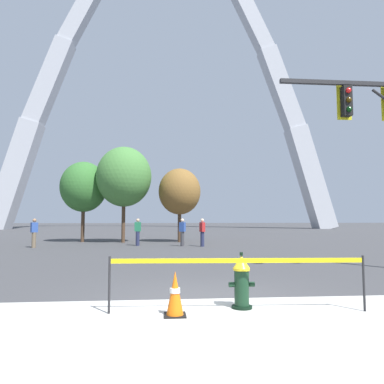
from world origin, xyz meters
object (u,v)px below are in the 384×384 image
traffic_cone_by_hydrant (175,294)px  pedestrian_near_trees (202,232)px  monument_arch (168,91)px  pedestrian_walking_right (34,233)px  pedestrian_walking_left (138,232)px  pedestrian_standing_center (182,232)px  fire_hydrant (241,282)px

traffic_cone_by_hydrant → pedestrian_near_trees: 14.25m
monument_arch → pedestrian_walking_right: (-7.83, -34.03, -20.85)m
pedestrian_walking_left → pedestrian_standing_center: 2.66m
pedestrian_walking_left → pedestrian_walking_right: same height
fire_hydrant → pedestrian_near_trees: size_ratio=0.62×
monument_arch → pedestrian_standing_center: monument_arch is taller
pedestrian_walking_right → traffic_cone_by_hydrant: bearing=-62.8°
pedestrian_standing_center → pedestrian_near_trees: bearing=-19.3°
pedestrian_walking_right → pedestrian_near_trees: size_ratio=1.00×
fire_hydrant → pedestrian_near_trees: bearing=86.4°
pedestrian_walking_left → pedestrian_standing_center: (2.60, -0.53, 0.00)m
pedestrian_walking_left → pedestrian_near_trees: same height
fire_hydrant → pedestrian_walking_left: bearing=101.0°
pedestrian_walking_right → pedestrian_near_trees: 9.28m
fire_hydrant → pedestrian_walking_left: size_ratio=0.62×
traffic_cone_by_hydrant → pedestrian_standing_center: 14.52m
pedestrian_standing_center → pedestrian_walking_right: bearing=-176.9°
traffic_cone_by_hydrant → monument_arch: monument_arch is taller
pedestrian_walking_right → pedestrian_near_trees: same height
monument_arch → pedestrian_walking_right: bearing=-103.0°
pedestrian_walking_right → pedestrian_standing_center: bearing=3.1°
pedestrian_walking_left → pedestrian_walking_right: bearing=-170.0°
traffic_cone_by_hydrant → pedestrian_standing_center: bearing=86.2°
pedestrian_walking_left → pedestrian_standing_center: size_ratio=1.00×
fire_hydrant → monument_arch: (-0.58, 47.67, 21.20)m
pedestrian_walking_left → pedestrian_standing_center: bearing=-11.6°
monument_arch → pedestrian_walking_left: size_ratio=33.43×
pedestrian_near_trees → pedestrian_walking_left: bearing=166.0°
pedestrian_near_trees → monument_arch: bearing=92.4°
monument_arch → pedestrian_standing_center: (0.33, -33.58, -20.85)m
traffic_cone_by_hydrant → monument_arch: 52.58m
traffic_cone_by_hydrant → pedestrian_walking_right: bearing=117.2°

